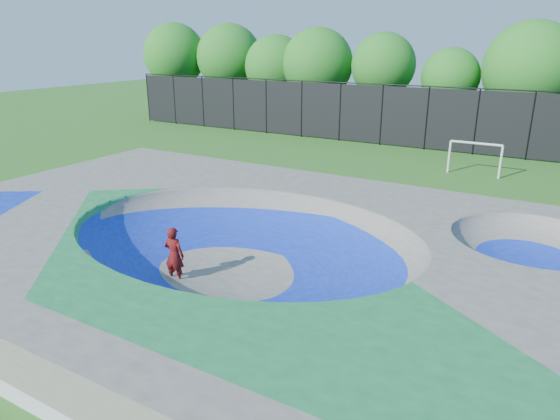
{
  "coord_description": "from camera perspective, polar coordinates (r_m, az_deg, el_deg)",
  "views": [
    {
      "loc": [
        7.84,
        -11.33,
        6.76
      ],
      "look_at": [
        -0.42,
        3.0,
        1.1
      ],
      "focal_mm": 32.0,
      "sensor_mm": 36.0,
      "label": 1
    }
  ],
  "objects": [
    {
      "name": "fence",
      "position": [
        33.59,
        16.45,
        10.15
      ],
      "size": [
        48.09,
        0.09,
        4.04
      ],
      "color": "black",
      "rests_on": "ground"
    },
    {
      "name": "treeline",
      "position": [
        38.69,
        14.64,
        15.66
      ],
      "size": [
        53.58,
        7.83,
        8.29
      ],
      "color": "#4A3025",
      "rests_on": "ground"
    },
    {
      "name": "ground",
      "position": [
        15.35,
        -4.27,
        -7.3
      ],
      "size": [
        120.0,
        120.0,
        0.0
      ],
      "primitive_type": "plane",
      "color": "#245C19",
      "rests_on": "ground"
    },
    {
      "name": "skater",
      "position": [
        14.79,
        -12.0,
        -5.07
      ],
      "size": [
        0.68,
        0.5,
        1.72
      ],
      "primitive_type": "imported",
      "rotation": [
        0.0,
        0.0,
        3.29
      ],
      "color": "#A8120D",
      "rests_on": "ground"
    },
    {
      "name": "skate_deck",
      "position": [
        15.03,
        -4.34,
        -4.73
      ],
      "size": [
        22.0,
        14.0,
        1.5
      ],
      "primitive_type": "cube",
      "color": "gray",
      "rests_on": "ground"
    },
    {
      "name": "skateboard",
      "position": [
        15.14,
        -11.79,
        -7.96
      ],
      "size": [
        0.8,
        0.33,
        0.05
      ],
      "primitive_type": "cube",
      "rotation": [
        0.0,
        0.0,
        0.14
      ],
      "color": "black",
      "rests_on": "ground"
    },
    {
      "name": "soccer_goal",
      "position": [
        27.92,
        21.41,
        6.13
      ],
      "size": [
        2.67,
        0.12,
        1.76
      ],
      "color": "silver",
      "rests_on": "ground"
    }
  ]
}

